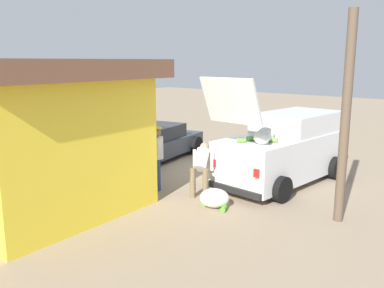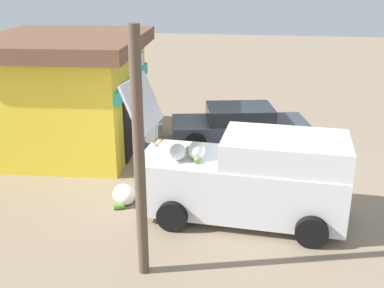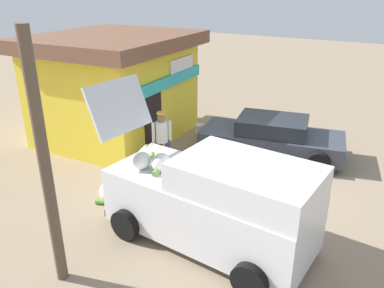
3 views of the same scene
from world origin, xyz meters
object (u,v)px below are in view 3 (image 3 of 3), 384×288
Objects in this scene: customer_bending at (143,162)px; storefront_bar at (116,86)px; unloaded_banana_pile at (111,191)px; vendor_standing at (162,137)px; parked_sedan at (272,137)px; paint_bucket at (200,130)px; delivery_van at (214,201)px.

storefront_bar is at bearing 49.44° from customer_bending.
customer_bending is 1.53× the size of unloaded_banana_pile.
vendor_standing is 1.27× the size of customer_bending.
parked_sedan is 11.79× the size of paint_bucket.
customer_bending reaches higher than parked_sedan.
customer_bending is 1.08m from unloaded_banana_pile.
unloaded_banana_pile is (-4.66, 2.50, -0.37)m from parked_sedan.
storefront_bar reaches higher than customer_bending.
delivery_van is 5.44× the size of unloaded_banana_pile.
unloaded_banana_pile is (-3.50, -2.74, -1.59)m from storefront_bar.
storefront_bar reaches higher than unloaded_banana_pile.
paint_bucket is at bearing 9.71° from customer_bending.
storefront_bar is 6.18× the size of unloaded_banana_pile.
customer_bending is (-2.72, -3.17, -0.99)m from storefront_bar.
vendor_standing reaches higher than customer_bending.
delivery_van is 6.27m from paint_bucket.
storefront_bar reaches higher than delivery_van.
parked_sedan is at bearing -28.01° from customer_bending.
delivery_van reaches higher than paint_bucket.
customer_bending is at bearing -170.29° from paint_bucket.
vendor_standing is 1.35m from customer_bending.
parked_sedan is at bearing -42.53° from vendor_standing.
customer_bending is at bearing -29.04° from unloaded_banana_pile.
paint_bucket is at bearing 32.34° from delivery_van.
parked_sedan reaches higher than unloaded_banana_pile.
unloaded_banana_pile is at bearing 85.76° from delivery_van.
customer_bending is 3.51× the size of paint_bucket.
storefront_bar is 4.04× the size of customer_bending.
unloaded_banana_pile is at bearing -141.99° from storefront_bar.
storefront_bar is 1.13× the size of delivery_van.
vendor_standing is 4.48× the size of paint_bucket.
vendor_standing is 3.08m from paint_bucket.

